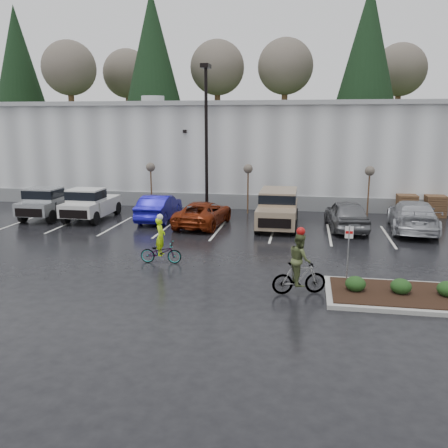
% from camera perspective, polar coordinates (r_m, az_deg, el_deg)
% --- Properties ---
extents(ground, '(120.00, 120.00, 0.00)m').
position_cam_1_polar(ground, '(18.22, 2.47, -6.66)').
color(ground, black).
rests_on(ground, ground).
extents(warehouse, '(60.50, 15.50, 7.20)m').
position_cam_1_polar(warehouse, '(39.20, 6.77, 8.96)').
color(warehouse, '#A9ABAD').
rests_on(warehouse, ground).
extents(wooded_ridge, '(80.00, 25.00, 6.00)m').
position_cam_1_polar(wooded_ridge, '(62.19, 8.00, 9.58)').
color(wooded_ridge, '#233917').
rests_on(wooded_ridge, ground).
extents(lamppost, '(0.50, 1.00, 9.22)m').
position_cam_1_polar(lamppost, '(29.73, -2.16, 11.90)').
color(lamppost, black).
rests_on(lamppost, ground).
extents(sapling_west, '(0.60, 0.60, 3.20)m').
position_cam_1_polar(sapling_west, '(31.92, -8.82, 6.48)').
color(sapling_west, '#472B1C').
rests_on(sapling_west, ground).
extents(sapling_mid, '(0.60, 0.60, 3.20)m').
position_cam_1_polar(sapling_mid, '(30.47, 2.92, 6.33)').
color(sapling_mid, '#472B1C').
rests_on(sapling_mid, ground).
extents(sapling_east, '(0.60, 0.60, 3.20)m').
position_cam_1_polar(sapling_east, '(30.49, 17.12, 5.80)').
color(sapling_east, '#472B1C').
rests_on(sapling_east, ground).
extents(pallet_stack_a, '(1.20, 1.20, 1.35)m').
position_cam_1_polar(pallet_stack_a, '(32.15, 21.10, 2.13)').
color(pallet_stack_a, '#472B1C').
rests_on(pallet_stack_a, ground).
extents(pallet_stack_b, '(1.20, 1.20, 1.35)m').
position_cam_1_polar(pallet_stack_b, '(32.52, 24.04, 2.00)').
color(pallet_stack_b, '#472B1C').
rests_on(pallet_stack_b, ground).
extents(curb_island, '(8.00, 3.00, 0.15)m').
position_cam_1_polar(curb_island, '(17.78, 25.23, -8.11)').
color(curb_island, gray).
rests_on(curb_island, ground).
extents(mulch_bed, '(7.60, 2.60, 0.04)m').
position_cam_1_polar(mulch_bed, '(17.75, 25.26, -7.83)').
color(mulch_bed, black).
rests_on(mulch_bed, curb_island).
extents(shrub_a, '(0.70, 0.70, 0.52)m').
position_cam_1_polar(shrub_a, '(17.10, 15.54, -6.95)').
color(shrub_a, '#123615').
rests_on(shrub_a, curb_island).
extents(shrub_b, '(0.70, 0.70, 0.52)m').
position_cam_1_polar(shrub_b, '(17.32, 20.51, -7.04)').
color(shrub_b, '#123615').
rests_on(shrub_b, curb_island).
extents(shrub_c, '(0.70, 0.70, 0.52)m').
position_cam_1_polar(shrub_c, '(17.67, 25.33, -7.09)').
color(shrub_c, '#123615').
rests_on(shrub_c, curb_island).
extents(fire_lane_sign, '(0.30, 0.05, 2.20)m').
position_cam_1_polar(fire_lane_sign, '(17.94, 14.73, -2.67)').
color(fire_lane_sign, gray).
rests_on(fire_lane_sign, ground).
extents(pickup_silver, '(2.10, 5.20, 1.96)m').
position_cam_1_polar(pickup_silver, '(31.46, -20.00, 2.57)').
color(pickup_silver, '#9DA0A4').
rests_on(pickup_silver, ground).
extents(pickup_white, '(2.10, 5.20, 1.96)m').
position_cam_1_polar(pickup_white, '(30.22, -15.46, 2.50)').
color(pickup_white, silver).
rests_on(pickup_white, ground).
extents(car_blue, '(1.75, 4.80, 1.57)m').
position_cam_1_polar(car_blue, '(28.89, -7.81, 2.00)').
color(car_blue, '#0F0B83').
rests_on(car_blue, ground).
extents(car_red, '(2.85, 5.26, 1.40)m').
position_cam_1_polar(car_red, '(27.21, -2.51, 1.28)').
color(car_red, maroon).
rests_on(car_red, ground).
extents(suv_tan, '(2.20, 5.10, 2.06)m').
position_cam_1_polar(suv_tan, '(26.89, 6.48, 1.79)').
color(suv_tan, gray).
rests_on(suv_tan, ground).
extents(car_grey, '(2.42, 5.06, 1.67)m').
position_cam_1_polar(car_grey, '(27.04, 14.52, 1.11)').
color(car_grey, slate).
rests_on(car_grey, ground).
extents(car_far_silver, '(2.87, 6.01, 1.69)m').
position_cam_1_polar(car_far_silver, '(27.76, 21.75, 0.93)').
color(car_far_silver, '#B3B5BB').
rests_on(car_far_silver, ground).
extents(cyclist_hivis, '(1.79, 0.74, 2.12)m').
position_cam_1_polar(cyclist_hivis, '(20.21, -7.61, -2.85)').
color(cyclist_hivis, '#3F3F44').
rests_on(cyclist_hivis, ground).
extents(cyclist_olive, '(1.92, 1.05, 2.39)m').
position_cam_1_polar(cyclist_olive, '(16.68, 9.06, -5.48)').
color(cyclist_olive, '#3F3F44').
rests_on(cyclist_olive, ground).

